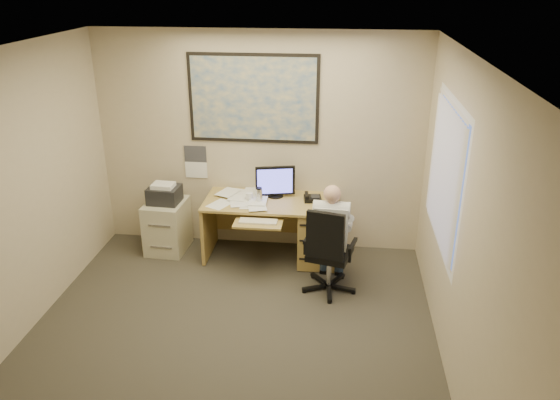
# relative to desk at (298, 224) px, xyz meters

# --- Properties ---
(room_shell) EXTENTS (4.00, 4.50, 2.70)m
(room_shell) POSITION_rel_desk_xyz_m (-0.52, -1.90, 0.90)
(room_shell) COLOR #353229
(room_shell) RESTS_ON ground
(desk) EXTENTS (1.60, 0.97, 1.13)m
(desk) POSITION_rel_desk_xyz_m (0.00, 0.00, 0.00)
(desk) COLOR #AF934B
(desk) RESTS_ON ground
(world_map) EXTENTS (1.56, 0.03, 1.06)m
(world_map) POSITION_rel_desk_xyz_m (-0.58, 0.33, 1.45)
(world_map) COLOR #1E4C93
(world_map) RESTS_ON room_shell
(wall_calendar) EXTENTS (0.28, 0.01, 0.42)m
(wall_calendar) POSITION_rel_desk_xyz_m (-1.33, 0.34, 0.63)
(wall_calendar) COLOR white
(wall_calendar) RESTS_ON room_shell
(window_blinds) EXTENTS (0.06, 1.40, 1.30)m
(window_blinds) POSITION_rel_desk_xyz_m (1.45, -1.10, 1.10)
(window_blinds) COLOR beige
(window_blinds) RESTS_ON room_shell
(filing_cabinet) EXTENTS (0.50, 0.58, 0.91)m
(filing_cabinet) POSITION_rel_desk_xyz_m (-1.66, 0.02, -0.06)
(filing_cabinet) COLOR beige
(filing_cabinet) RESTS_ON ground
(office_chair) EXTENTS (0.74, 0.74, 1.03)m
(office_chair) POSITION_rel_desk_xyz_m (0.42, -0.75, -0.15)
(office_chair) COLOR black
(office_chair) RESTS_ON ground
(person) EXTENTS (0.54, 0.74, 1.23)m
(person) POSITION_rel_desk_xyz_m (0.41, -0.67, 0.17)
(person) COLOR silver
(person) RESTS_ON office_chair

